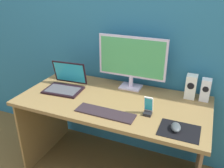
{
  "coord_description": "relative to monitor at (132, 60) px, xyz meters",
  "views": [
    {
      "loc": [
        0.63,
        -1.5,
        1.59
      ],
      "look_at": [
        0.0,
        -0.02,
        0.86
      ],
      "focal_mm": 37.98,
      "sensor_mm": 36.0,
      "label": 1
    }
  ],
  "objects": [
    {
      "name": "wall_back",
      "position": [
        -0.06,
        0.14,
        0.28
      ],
      "size": [
        6.0,
        0.04,
        2.5
      ],
      "primitive_type": "cube",
      "color": "teal",
      "rests_on": "ground_plane"
    },
    {
      "name": "desk",
      "position": [
        -0.06,
        -0.26,
        -0.39
      ],
      "size": [
        1.46,
        0.72,
        0.72
      ],
      "color": "olive",
      "rests_on": "ground_plane"
    },
    {
      "name": "monitor",
      "position": [
        0.0,
        0.0,
        0.0
      ],
      "size": [
        0.58,
        0.14,
        0.45
      ],
      "color": "silver",
      "rests_on": "desk"
    },
    {
      "name": "speaker_right",
      "position": [
        0.6,
        0.0,
        -0.16
      ],
      "size": [
        0.07,
        0.08,
        0.18
      ],
      "color": "white",
      "rests_on": "desk"
    },
    {
      "name": "speaker_near_monitor",
      "position": [
        0.49,
        0.0,
        -0.15
      ],
      "size": [
        0.08,
        0.09,
        0.19
      ],
      "color": "white",
      "rests_on": "desk"
    },
    {
      "name": "laptop",
      "position": [
        -0.5,
        -0.24,
        -0.2
      ],
      "size": [
        0.32,
        0.28,
        0.22
      ],
      "color": "black",
      "rests_on": "desk"
    },
    {
      "name": "keyboard_external",
      "position": [
        -0.03,
        -0.48,
        -0.25
      ],
      "size": [
        0.43,
        0.13,
        0.01
      ],
      "primitive_type": "cube",
      "rotation": [
        0.0,
        0.0,
        -0.02
      ],
      "color": "#2D2227",
      "rests_on": "desk"
    },
    {
      "name": "mousepad",
      "position": [
        0.48,
        -0.48,
        -0.25
      ],
      "size": [
        0.25,
        0.2,
        0.0
      ],
      "primitive_type": "cube",
      "color": "black",
      "rests_on": "desk"
    },
    {
      "name": "mouse",
      "position": [
        0.46,
        -0.48,
        -0.23
      ],
      "size": [
        0.08,
        0.11,
        0.04
      ],
      "primitive_type": "ellipsoid",
      "rotation": [
        0.0,
        0.0,
        0.19
      ],
      "color": "#434B4C",
      "rests_on": "mousepad"
    },
    {
      "name": "phone_in_dock",
      "position": [
        0.25,
        -0.37,
        -0.2
      ],
      "size": [
        0.06,
        0.06,
        0.14
      ],
      "color": "black",
      "rests_on": "desk"
    }
  ]
}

